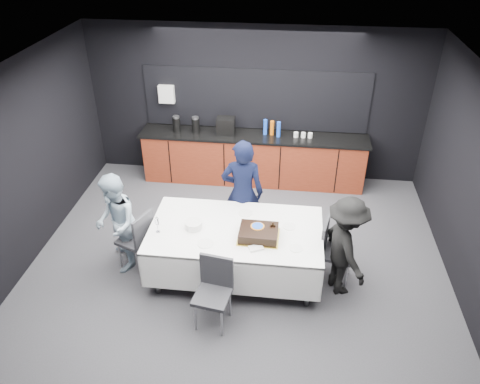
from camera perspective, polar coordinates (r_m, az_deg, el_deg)
name	(u,v)px	position (r m, az deg, el deg)	size (l,w,h in m)	color
ground	(239,254)	(7.08, -0.10, -7.63)	(6.00, 6.00, 0.00)	#424247
room_shell	(239,143)	(6.06, -0.11, 5.97)	(6.04, 5.04, 2.82)	white
kitchenette	(253,154)	(8.62, 1.54, 4.64)	(4.10, 0.64, 2.05)	maroon
party_table	(236,237)	(6.37, -0.53, -5.51)	(2.32, 1.32, 0.78)	#99999E
cake_assembly	(259,233)	(6.10, 2.28, -5.03)	(0.55, 0.45, 0.17)	gold
plate_stack	(194,225)	(6.30, -5.68, -4.00)	(0.23, 0.23, 0.10)	white
loose_plate_near	(205,243)	(6.05, -4.25, -6.27)	(0.21, 0.21, 0.01)	white
loose_plate_right_a	(289,226)	(6.36, 6.01, -4.19)	(0.18, 0.18, 0.01)	white
loose_plate_right_b	(296,248)	(6.00, 6.82, -6.82)	(0.18, 0.18, 0.01)	white
loose_plate_far	(246,213)	(6.58, 0.69, -2.57)	(0.21, 0.21, 0.01)	white
fork_pile	(256,248)	(5.95, 1.97, -6.84)	(0.18, 0.11, 0.03)	white
champagne_flute	(157,222)	(6.24, -10.11, -3.62)	(0.06, 0.06, 0.22)	white
chair_left	(139,237)	(6.70, -12.22, -5.34)	(0.55, 0.55, 0.92)	#2E2E33
chair_right	(332,247)	(6.49, 11.14, -6.58)	(0.50, 0.50, 0.92)	#2E2E33
chair_near	(214,287)	(5.81, -3.17, -11.44)	(0.48, 0.48, 0.92)	#2E2E33
person_center	(243,193)	(6.87, 0.31, -0.14)	(0.63, 0.41, 1.72)	black
person_left	(116,223)	(6.68, -14.88, -3.71)	(0.72, 0.56, 1.47)	#A0B7C9
person_right	(345,247)	(6.23, 12.69, -6.52)	(0.93, 0.54, 1.44)	black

